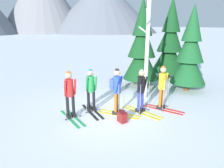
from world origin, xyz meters
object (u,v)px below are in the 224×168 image
object	(u,v)px
skier_in_red	(70,93)
pine_tree_far	(170,43)
skier_in_green	(91,89)
skier_in_blue	(117,89)
birch_tree_tall	(147,41)
pine_tree_near	(142,48)
skier_in_yellow	(162,86)
backpack_on_snow_front	(122,117)
pine_tree_mid	(190,53)
skier_in_black	(141,89)

from	to	relation	value
skier_in_red	pine_tree_far	xyz separation A→B (m)	(7.06, 2.67, 1.24)
skier_in_green	skier_in_blue	bearing A→B (deg)	-44.16
skier_in_red	birch_tree_tall	bearing A→B (deg)	6.85
skier_in_green	pine_tree_far	xyz separation A→B (m)	(6.18, 2.47, 1.28)
pine_tree_near	birch_tree_tall	xyz separation A→B (m)	(-0.92, -1.66, 0.50)
skier_in_yellow	backpack_on_snow_front	distance (m)	2.14
pine_tree_mid	backpack_on_snow_front	xyz separation A→B (m)	(-4.76, -1.54, -1.76)
backpack_on_snow_front	skier_in_red	bearing A→B (deg)	141.67
pine_tree_far	birch_tree_tall	world-z (taller)	birch_tree_tall
skier_in_black	skier_in_yellow	size ratio (longest dim) A/B	0.98
skier_in_black	pine_tree_near	bearing A→B (deg)	54.73
skier_in_green	pine_tree_near	distance (m)	4.31
skier_in_green	pine_tree_mid	bearing A→B (deg)	1.75
skier_in_blue	pine_tree_mid	bearing A→B (deg)	10.72
skier_in_black	pine_tree_mid	world-z (taller)	pine_tree_mid
skier_in_green	skier_in_yellow	world-z (taller)	skier_in_yellow
birch_tree_tall	backpack_on_snow_front	distance (m)	3.63
skier_in_green	pine_tree_mid	size ratio (longest dim) A/B	0.40
pine_tree_mid	skier_in_black	bearing A→B (deg)	-162.83
skier_in_blue	pine_tree_far	world-z (taller)	pine_tree_far
skier_in_blue	skier_in_yellow	world-z (taller)	skier_in_blue
pine_tree_mid	backpack_on_snow_front	size ratio (longest dim) A/B	11.19
skier_in_red	skier_in_green	bearing A→B (deg)	12.78
pine_tree_near	backpack_on_snow_front	distance (m)	4.89
skier_in_blue	pine_tree_far	bearing A→B (deg)	30.29
skier_in_green	birch_tree_tall	distance (m)	3.25
skier_in_red	skier_in_blue	size ratio (longest dim) A/B	0.98
skier_in_blue	pine_tree_mid	size ratio (longest dim) A/B	0.42
pine_tree_near	pine_tree_mid	world-z (taller)	pine_tree_near
pine_tree_mid	pine_tree_far	xyz separation A→B (m)	(0.82, 2.30, 0.26)
skier_in_blue	pine_tree_near	bearing A→B (deg)	41.50
skier_in_red	skier_in_yellow	world-z (taller)	skier_in_yellow
skier_in_black	backpack_on_snow_front	world-z (taller)	skier_in_black
pine_tree_near	backpack_on_snow_front	world-z (taller)	pine_tree_near
skier_in_green	skier_in_yellow	xyz separation A→B (m)	(2.56, -1.12, 0.05)
skier_in_yellow	pine_tree_far	bearing A→B (deg)	44.76
pine_tree_far	backpack_on_snow_front	distance (m)	7.07
skier_in_black	pine_tree_far	xyz separation A→B (m)	(4.53, 3.45, 1.28)
skier_in_red	skier_in_blue	xyz separation A→B (m)	(1.62, -0.51, 0.05)
skier_in_black	pine_tree_far	bearing A→B (deg)	37.30
pine_tree_mid	skier_in_red	bearing A→B (deg)	-176.66
pine_tree_mid	birch_tree_tall	xyz separation A→B (m)	(-2.59, 0.07, 0.67)
skier_in_yellow	pine_tree_near	bearing A→B (deg)	69.60
skier_in_red	backpack_on_snow_front	xyz separation A→B (m)	(1.48, -1.17, -0.78)
skier_in_green	pine_tree_far	bearing A→B (deg)	21.77
skier_in_blue	pine_tree_near	xyz separation A→B (m)	(2.95, 2.61, 1.10)
skier_in_blue	skier_in_black	world-z (taller)	skier_in_blue
skier_in_yellow	birch_tree_tall	world-z (taller)	birch_tree_tall
skier_in_black	skier_in_green	bearing A→B (deg)	149.12
pine_tree_far	birch_tree_tall	bearing A→B (deg)	-146.82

